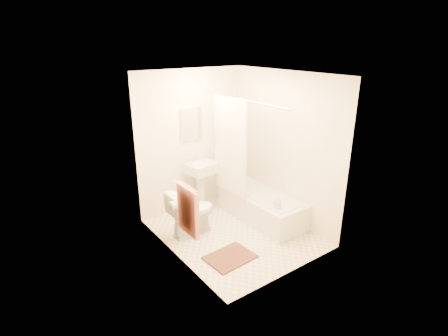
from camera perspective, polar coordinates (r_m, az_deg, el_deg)
floor at (r=5.52m, az=1.55°, el=-10.53°), size 2.40×2.40×0.00m
ceiling at (r=4.76m, az=1.83°, el=15.15°), size 2.40×2.40×0.00m
wall_back at (r=5.96m, az=-5.37°, el=4.37°), size 2.00×0.02×2.40m
wall_left at (r=4.51m, az=-8.48°, el=-1.08°), size 0.02×2.40×2.40m
wall_right at (r=5.65m, az=9.77°, el=3.25°), size 0.02×2.40×2.40m
mirror at (r=5.87m, az=-5.37°, el=7.14°), size 0.40×0.03×0.55m
curtain_rod at (r=5.07m, az=3.81°, el=10.88°), size 0.03×1.70×0.03m
shower_curtain at (r=5.55m, az=1.00°, el=3.48°), size 0.04×0.80×1.55m
towel_bar at (r=4.36m, az=-6.40°, el=-3.17°), size 0.02×0.60×0.02m
towel at (r=4.50m, az=-5.91°, el=-6.82°), size 0.06×0.45×0.66m
toilet_paper at (r=4.83m, az=-8.10°, el=-6.01°), size 0.11×0.12×0.12m
toilet at (r=5.37m, az=-5.31°, el=-7.17°), size 0.73×0.41×0.72m
sink at (r=6.05m, az=-3.70°, el=-2.67°), size 0.53×0.45×0.94m
bathtub at (r=5.86m, az=6.14°, el=-6.29°), size 0.67×1.54×0.43m
bath_mat at (r=4.95m, az=0.98°, el=-14.36°), size 0.67×0.52×0.02m
soap_bottle at (r=5.30m, az=8.67°, el=-5.58°), size 0.11×0.12×0.20m
scrub_brush at (r=6.15m, az=2.27°, el=-2.45°), size 0.08×0.20×0.04m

